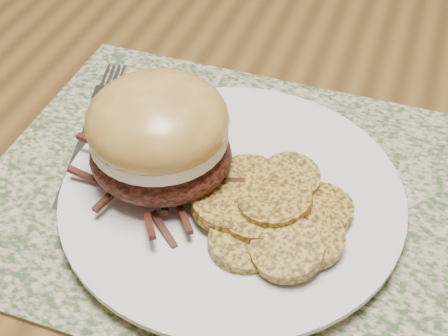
# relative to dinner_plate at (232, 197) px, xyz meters

# --- Properties ---
(placemat) EXTENTS (0.45, 0.33, 0.00)m
(placemat) POSITION_rel_dinner_plate_xyz_m (0.01, 0.01, -0.01)
(placemat) COLOR #364F29
(placemat) RESTS_ON dining_table
(dinner_plate) EXTENTS (0.26, 0.26, 0.02)m
(dinner_plate) POSITION_rel_dinner_plate_xyz_m (0.00, 0.00, 0.00)
(dinner_plate) COLOR silver
(dinner_plate) RESTS_ON placemat
(pork_sandwich) EXTENTS (0.12, 0.12, 0.09)m
(pork_sandwich) POSITION_rel_dinner_plate_xyz_m (-0.06, -0.00, 0.05)
(pork_sandwich) COLOR black
(pork_sandwich) RESTS_ON dinner_plate
(roasted_potatoes) EXTENTS (0.14, 0.14, 0.03)m
(roasted_potatoes) POSITION_rel_dinner_plate_xyz_m (0.04, -0.02, 0.02)
(roasted_potatoes) COLOR #AB8932
(roasted_potatoes) RESTS_ON dinner_plate
(fork) EXTENTS (0.07, 0.20, 0.00)m
(fork) POSITION_rel_dinner_plate_xyz_m (-0.15, 0.05, -0.01)
(fork) COLOR silver
(fork) RESTS_ON placemat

